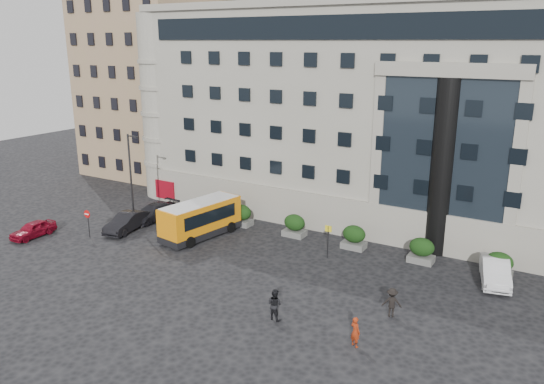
% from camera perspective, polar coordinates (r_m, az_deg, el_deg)
% --- Properties ---
extents(ground, '(120.00, 120.00, 0.00)m').
position_cam_1_polar(ground, '(38.11, -4.86, -7.96)').
color(ground, black).
rests_on(ground, ground).
extents(civic_building, '(44.00, 24.00, 18.00)m').
position_cam_1_polar(civic_building, '(52.61, 14.74, 8.43)').
color(civic_building, gray).
rests_on(civic_building, ground).
extents(entrance_column, '(1.80, 1.80, 13.00)m').
position_cam_1_polar(entrance_column, '(40.39, 17.88, 2.43)').
color(entrance_column, black).
rests_on(entrance_column, ground).
extents(apartment_near, '(14.00, 14.00, 20.00)m').
position_cam_1_polar(apartment_near, '(65.82, -12.09, 10.89)').
color(apartment_near, '#957C57').
rests_on(apartment_near, ground).
extents(apartment_far, '(13.00, 13.00, 22.00)m').
position_cam_1_polar(apartment_far, '(81.59, -4.97, 12.79)').
color(apartment_far, '#85704E').
rests_on(apartment_far, ground).
extents(hedge_a, '(1.80, 1.26, 1.84)m').
position_cam_1_polar(hedge_a, '(45.88, -3.29, -2.48)').
color(hedge_a, '#50504E').
rests_on(hedge_a, ground).
extents(hedge_b, '(1.80, 1.26, 1.84)m').
position_cam_1_polar(hedge_b, '(43.32, 2.43, -3.59)').
color(hedge_b, '#50504E').
rests_on(hedge_b, ground).
extents(hedge_c, '(1.80, 1.26, 1.84)m').
position_cam_1_polar(hedge_c, '(41.26, 8.81, -4.79)').
color(hedge_c, '#50504E').
rests_on(hedge_c, ground).
extents(hedge_d, '(1.80, 1.26, 1.84)m').
position_cam_1_polar(hedge_d, '(39.78, 15.79, -6.03)').
color(hedge_d, '#50504E').
rests_on(hedge_d, ground).
extents(hedge_e, '(1.80, 1.26, 1.84)m').
position_cam_1_polar(hedge_e, '(38.94, 23.21, -7.25)').
color(hedge_e, '#50504E').
rests_on(hedge_e, ground).
extents(street_lamp, '(1.16, 0.18, 8.00)m').
position_cam_1_polar(street_lamp, '(46.34, -14.89, 1.62)').
color(street_lamp, '#262628').
rests_on(street_lamp, ground).
extents(bus_stop_sign, '(0.50, 0.08, 2.52)m').
position_cam_1_polar(bus_stop_sign, '(38.89, 6.06, -4.74)').
color(bus_stop_sign, '#262628').
rests_on(bus_stop_sign, ground).
extents(no_entry_sign, '(0.64, 0.16, 2.32)m').
position_cam_1_polar(no_entry_sign, '(45.27, -19.22, -2.67)').
color(no_entry_sign, '#262628').
rests_on(no_entry_sign, ground).
extents(minibus, '(3.53, 7.34, 2.94)m').
position_cam_1_polar(minibus, '(43.36, -7.70, -2.74)').
color(minibus, orange).
rests_on(minibus, ground).
extents(red_truck, '(2.78, 5.65, 3.00)m').
position_cam_1_polar(red_truck, '(55.39, -9.38, 1.22)').
color(red_truck, maroon).
rests_on(red_truck, ground).
extents(parked_car_a, '(1.60, 3.82, 1.29)m').
position_cam_1_polar(parked_car_a, '(47.39, -24.31, -3.67)').
color(parked_car_a, maroon).
rests_on(parked_car_a, ground).
extents(parked_car_b, '(2.36, 4.84, 1.53)m').
position_cam_1_polar(parked_car_b, '(46.17, -15.36, -3.14)').
color(parked_car_b, black).
rests_on(parked_car_b, ground).
extents(parked_car_c, '(2.42, 5.10, 1.44)m').
position_cam_1_polar(parked_car_c, '(48.34, -12.60, -2.14)').
color(parked_car_c, black).
rests_on(parked_car_c, ground).
extents(parked_car_d, '(3.14, 5.40, 1.41)m').
position_cam_1_polar(parked_car_d, '(58.95, -8.21, 1.34)').
color(parked_car_d, black).
rests_on(parked_car_d, ground).
extents(white_taxi, '(2.78, 5.10, 1.60)m').
position_cam_1_polar(white_taxi, '(38.24, 22.87, -7.84)').
color(white_taxi, silver).
rests_on(white_taxi, ground).
extents(pedestrian_a, '(0.72, 0.62, 1.68)m').
position_cam_1_polar(pedestrian_a, '(28.82, 8.95, -14.63)').
color(pedestrian_a, '#95290E').
rests_on(pedestrian_a, ground).
extents(pedestrian_b, '(1.00, 0.83, 1.86)m').
position_cam_1_polar(pedestrian_b, '(30.90, 0.29, -12.00)').
color(pedestrian_b, black).
rests_on(pedestrian_b, ground).
extents(pedestrian_c, '(1.29, 0.99, 1.76)m').
position_cam_1_polar(pedestrian_c, '(31.97, 12.76, -11.51)').
color(pedestrian_c, black).
rests_on(pedestrian_c, ground).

